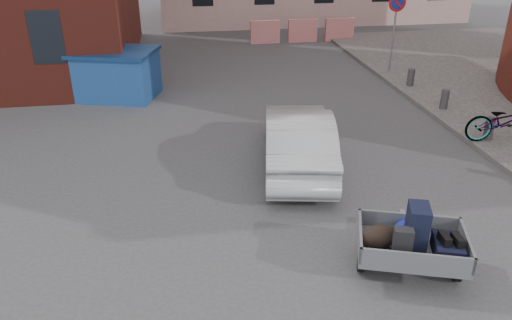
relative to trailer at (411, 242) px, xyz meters
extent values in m
plane|color=#38383A|center=(-1.89, 1.04, -0.61)|extent=(120.00, 120.00, 0.00)
cylinder|color=gray|center=(4.11, 10.54, 0.81)|extent=(0.07, 0.07, 2.60)
cylinder|color=red|center=(4.11, 10.52, 1.86)|extent=(0.60, 0.03, 0.60)
cylinder|color=navy|center=(4.11, 10.50, 1.86)|extent=(0.44, 0.03, 0.44)
cylinder|color=#3A3A3D|center=(4.11, 4.44, -0.21)|extent=(0.22, 0.22, 0.55)
cylinder|color=#3A3A3D|center=(4.11, 6.64, -0.21)|extent=(0.22, 0.22, 0.55)
cylinder|color=#3A3A3D|center=(4.11, 8.84, -0.21)|extent=(0.22, 0.22, 0.55)
cube|color=red|center=(0.61, 16.04, -0.11)|extent=(1.30, 0.18, 1.00)
cube|color=red|center=(2.31, 16.04, -0.11)|extent=(1.30, 0.18, 1.00)
cube|color=red|center=(4.01, 16.04, -0.11)|extent=(1.30, 0.18, 1.00)
cylinder|color=black|center=(-0.67, 0.23, -0.39)|extent=(0.23, 0.45, 0.44)
cylinder|color=black|center=(0.69, -0.23, -0.39)|extent=(0.23, 0.45, 0.44)
cube|color=slate|center=(0.01, 0.00, -0.15)|extent=(1.87, 1.55, 0.08)
cube|color=slate|center=(-0.73, 0.24, 0.03)|extent=(0.39, 1.06, 0.28)
cube|color=slate|center=(0.75, -0.25, 0.03)|extent=(0.39, 1.06, 0.28)
cube|color=slate|center=(0.18, 0.50, 0.03)|extent=(1.53, 0.55, 0.28)
cube|color=slate|center=(-0.16, -0.51, 0.03)|extent=(1.53, 0.55, 0.28)
cube|color=slate|center=(0.30, 0.85, -0.21)|extent=(0.30, 0.69, 0.06)
cube|color=black|center=(0.07, 0.03, 0.24)|extent=(0.43, 0.52, 0.70)
cube|color=black|center=(0.45, -0.26, 0.02)|extent=(0.57, 0.70, 0.25)
ellipsoid|color=black|center=(-0.48, 0.11, 0.07)|extent=(0.68, 0.53, 0.36)
cube|color=black|center=(-0.24, -0.18, 0.13)|extent=(0.32, 0.26, 0.48)
ellipsoid|color=#1620A5|center=(0.07, 0.34, 0.01)|extent=(0.44, 0.40, 0.24)
cube|color=black|center=(0.36, -0.28, 0.21)|extent=(0.13, 0.28, 0.13)
cube|color=black|center=(0.53, -0.34, 0.21)|extent=(0.13, 0.28, 0.13)
cube|color=navy|center=(-5.69, 9.70, 0.07)|extent=(3.72, 2.60, 1.35)
cube|color=navy|center=(-5.69, 9.70, 0.80)|extent=(3.86, 2.74, 0.11)
imported|color=#A1A3A8|center=(-0.81, 3.97, 0.06)|extent=(2.11, 4.25, 1.34)
imported|color=black|center=(4.40, 4.28, 0.02)|extent=(2.01, 0.91, 1.02)
camera|label=1|loc=(-3.32, -5.80, 4.43)|focal=35.00mm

